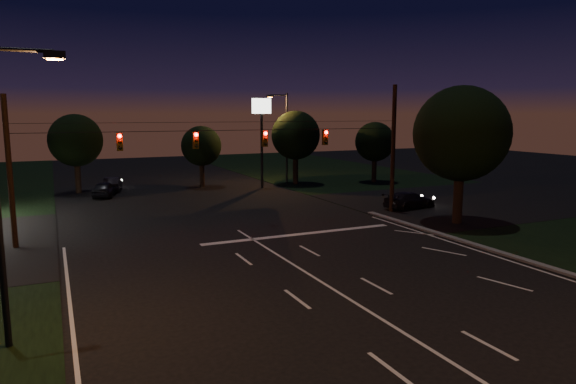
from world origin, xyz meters
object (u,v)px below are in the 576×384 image
utility_pole_right (391,212)px  car_oncoming_b (113,184)px  tree_right_near (460,135)px  car_cross (410,200)px  car_oncoming_a (104,189)px

utility_pole_right → car_oncoming_b: utility_pole_right is taller
car_oncoming_b → tree_right_near: bearing=139.4°
car_cross → car_oncoming_a: bearing=43.4°
car_oncoming_a → car_oncoming_b: bearing=-91.5°
tree_right_near → car_cross: 7.36m
car_oncoming_b → car_cross: size_ratio=0.88×
car_oncoming_a → car_cross: 25.26m
tree_right_near → utility_pole_right: bearing=107.5°
car_oncoming_a → car_oncoming_b: car_oncoming_a is taller
utility_pole_right → car_oncoming_a: bearing=138.9°
utility_pole_right → car_cross: utility_pole_right is taller
tree_right_near → car_oncoming_a: (-19.64, 20.62, -5.02)m
utility_pole_right → tree_right_near: tree_right_near is taller
tree_right_near → car_oncoming_b: 30.79m
car_cross → tree_right_near: bearing=165.5°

